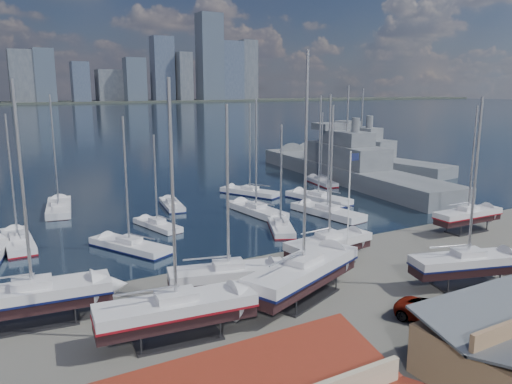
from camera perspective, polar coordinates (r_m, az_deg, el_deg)
ground at (r=43.88m, az=10.81°, el=-10.24°), size 1400.00×1400.00×0.00m
water at (r=342.11m, az=-25.46°, el=7.86°), size 1400.00×600.00×0.40m
sailboat_cradle_0 at (r=38.63m, az=-24.12°, el=-10.83°), size 10.75×4.03×16.90m
sailboat_cradle_1 at (r=33.83m, az=-9.06°, el=-13.14°), size 10.77×4.01×16.94m
sailboat_cradle_2 at (r=39.42m, az=-3.15°, el=-9.45°), size 9.61×4.85×15.18m
sailboat_cradle_3 at (r=39.59m, az=5.43°, el=-9.09°), size 12.28×7.56×18.99m
sailboat_cradle_4 at (r=47.42m, az=8.32°, el=-5.88°), size 9.24×3.38×14.85m
sailboat_cradle_5 at (r=45.43m, az=23.01°, el=-7.47°), size 10.02×5.39×15.63m
sailboat_cradle_6 at (r=62.41m, az=23.05°, el=-2.44°), size 8.95×2.77×14.47m
sailboat_moored_1 at (r=58.57m, az=-25.54°, el=-5.26°), size 2.84×9.70×14.45m
sailboat_moored_2 at (r=72.34m, az=-21.58°, el=-1.83°), size 4.81×11.15×16.29m
sailboat_moored_3 at (r=53.07m, az=-14.24°, el=-6.14°), size 6.71×9.73×14.28m
sailboat_moored_4 at (r=60.42m, az=-11.21°, el=-3.79°), size 3.87×7.98×11.61m
sailboat_moored_5 at (r=70.52m, az=-9.59°, el=-1.51°), size 3.51×8.33×12.08m
sailboat_moored_6 at (r=58.69m, az=2.82°, el=-4.06°), size 5.82×8.82×12.87m
sailboat_moored_7 at (r=66.04m, az=0.02°, el=-2.24°), size 3.84×10.66×15.76m
sailboat_moored_8 at (r=77.60m, az=-0.70°, el=-0.13°), size 6.80×10.07×14.73m
sailboat_moored_9 at (r=65.67m, az=8.14°, el=-2.44°), size 4.67×11.16×16.34m
sailboat_moored_10 at (r=73.79m, az=7.13°, el=-0.84°), size 5.26×11.12×16.03m
sailboat_moored_11 at (r=87.40m, az=7.41°, el=1.12°), size 3.86×8.91×12.89m
naval_ship_east at (r=91.86m, az=10.17°, el=2.41°), size 13.90×52.30×18.65m
naval_ship_west at (r=108.85m, az=11.81°, el=3.78°), size 12.04×42.06×17.74m
car_b at (r=34.72m, az=21.33°, el=-15.63°), size 4.93×3.42×1.54m
car_c at (r=38.22m, az=19.79°, el=-12.94°), size 4.31×6.00×1.52m
flagpole at (r=44.63m, az=10.62°, el=-1.40°), size 0.98×0.12×11.01m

